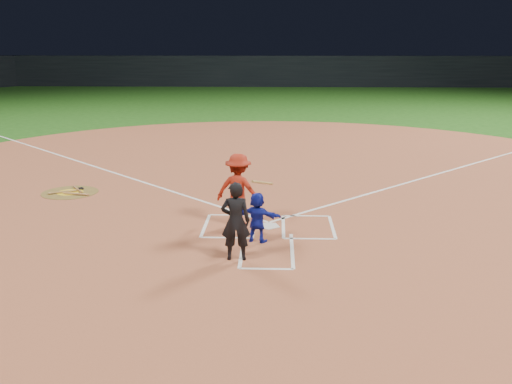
{
  "coord_description": "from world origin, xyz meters",
  "views": [
    {
      "loc": [
        0.21,
        -13.59,
        4.45
      ],
      "look_at": [
        -0.3,
        -0.4,
        1.0
      ],
      "focal_mm": 40.0,
      "sensor_mm": 36.0,
      "label": 1
    }
  ],
  "objects_px": {
    "home_plate": "(269,226)",
    "umpire": "(236,221)",
    "catcher": "(257,217)",
    "batter_at_plate": "(238,190)",
    "on_deck_circle": "(70,192)"
  },
  "relations": [
    {
      "from": "home_plate",
      "to": "umpire",
      "type": "distance_m",
      "value": 2.51
    },
    {
      "from": "catcher",
      "to": "umpire",
      "type": "height_order",
      "value": "umpire"
    },
    {
      "from": "on_deck_circle",
      "to": "catcher",
      "type": "bearing_deg",
      "value": -35.54
    },
    {
      "from": "home_plate",
      "to": "umpire",
      "type": "height_order",
      "value": "umpire"
    },
    {
      "from": "home_plate",
      "to": "batter_at_plate",
      "type": "relative_size",
      "value": 0.33
    },
    {
      "from": "umpire",
      "to": "on_deck_circle",
      "type": "bearing_deg",
      "value": -47.12
    },
    {
      "from": "on_deck_circle",
      "to": "catcher",
      "type": "xyz_separation_m",
      "value": [
        5.92,
        -4.23,
        0.58
      ]
    },
    {
      "from": "catcher",
      "to": "batter_at_plate",
      "type": "relative_size",
      "value": 0.64
    },
    {
      "from": "umpire",
      "to": "batter_at_plate",
      "type": "height_order",
      "value": "batter_at_plate"
    },
    {
      "from": "home_plate",
      "to": "batter_at_plate",
      "type": "distance_m",
      "value": 1.18
    },
    {
      "from": "on_deck_circle",
      "to": "umpire",
      "type": "relative_size",
      "value": 1.01
    },
    {
      "from": "catcher",
      "to": "batter_at_plate",
      "type": "bearing_deg",
      "value": -46.21
    },
    {
      "from": "catcher",
      "to": "umpire",
      "type": "distance_m",
      "value": 1.24
    },
    {
      "from": "catcher",
      "to": "home_plate",
      "type": "bearing_deg",
      "value": -80.9
    },
    {
      "from": "umpire",
      "to": "batter_at_plate",
      "type": "relative_size",
      "value": 0.93
    }
  ]
}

